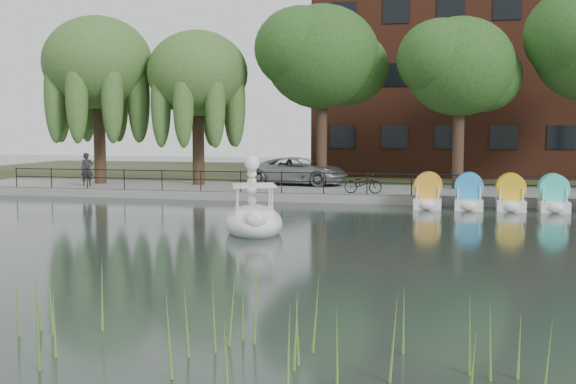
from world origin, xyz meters
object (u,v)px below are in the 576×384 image
(minivan, at_px, (299,169))
(pedestrian, at_px, (87,167))
(swan_boat, at_px, (254,216))
(bicycle, at_px, (363,183))

(minivan, height_order, pedestrian, pedestrian)
(minivan, xyz_separation_m, pedestrian, (-10.60, -3.19, 0.15))
(pedestrian, bearing_deg, swan_boat, -81.50)
(swan_boat, bearing_deg, minivan, 77.85)
(bicycle, bearing_deg, swan_boat, 164.93)
(minivan, xyz_separation_m, swan_boat, (1.75, -14.67, -0.69))
(minivan, relative_size, bicycle, 3.52)
(pedestrian, height_order, swan_boat, swan_boat)
(bicycle, height_order, pedestrian, pedestrian)
(swan_boat, bearing_deg, pedestrian, 118.14)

